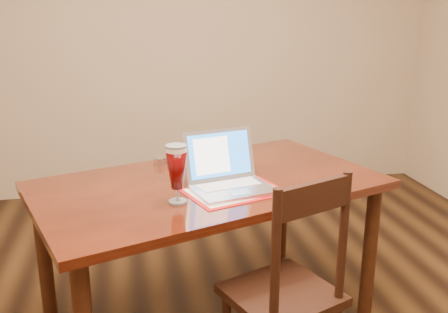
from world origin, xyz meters
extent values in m
cube|color=tan|center=(0.00, 2.50, 1.35)|extent=(4.50, 0.01, 2.70)
cube|color=#52190B|center=(-0.08, 0.45, 0.76)|extent=(1.89, 1.44, 0.04)
cylinder|color=#381A0E|center=(0.76, 0.33, 0.37)|extent=(0.07, 0.07, 0.74)
cylinder|color=#381A0E|center=(-0.92, 0.57, 0.37)|extent=(0.07, 0.07, 0.74)
cylinder|color=#381A0E|center=(0.50, 1.06, 0.37)|extent=(0.07, 0.07, 0.74)
cube|color=#B21012|center=(0.01, 0.28, 0.79)|extent=(0.52, 0.44, 0.00)
cube|color=white|center=(0.01, 0.28, 0.79)|extent=(0.47, 0.39, 0.00)
cube|color=silver|center=(0.00, 0.27, 0.80)|extent=(0.41, 0.33, 0.02)
cube|color=silver|center=(-0.01, 0.32, 0.81)|extent=(0.31, 0.18, 0.00)
cube|color=silver|center=(0.02, 0.21, 0.81)|extent=(0.10, 0.09, 0.00)
cube|color=silver|center=(-0.03, 0.43, 0.93)|extent=(0.37, 0.16, 0.24)
cube|color=blue|center=(-0.03, 0.42, 0.93)|extent=(0.32, 0.13, 0.20)
cube|color=white|center=(-0.07, 0.41, 0.93)|extent=(0.19, 0.09, 0.17)
cylinder|color=silver|center=(-0.26, 0.19, 0.79)|extent=(0.08, 0.08, 0.01)
cylinder|color=silver|center=(-0.26, 0.19, 0.82)|extent=(0.01, 0.01, 0.06)
cylinder|color=silver|center=(-0.26, 0.19, 1.03)|extent=(0.09, 0.09, 0.02)
cylinder|color=silver|center=(-0.26, 0.19, 1.04)|extent=(0.09, 0.09, 0.01)
cylinder|color=silver|center=(-0.31, 0.76, 0.81)|extent=(0.06, 0.06, 0.04)
cylinder|color=silver|center=(-0.24, 0.79, 0.81)|extent=(0.06, 0.06, 0.04)
cube|color=black|center=(0.14, -0.07, 0.44)|extent=(0.55, 0.54, 0.04)
cylinder|color=black|center=(0.24, 0.14, 0.21)|extent=(0.04, 0.04, 0.42)
cylinder|color=black|center=(0.04, -0.29, 0.73)|extent=(0.04, 0.04, 0.55)
cylinder|color=black|center=(0.36, -0.16, 0.73)|extent=(0.04, 0.04, 0.55)
cube|color=black|center=(0.20, -0.23, 0.94)|extent=(0.33, 0.16, 0.12)
camera|label=1|loc=(-0.45, -1.86, 1.61)|focal=40.00mm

